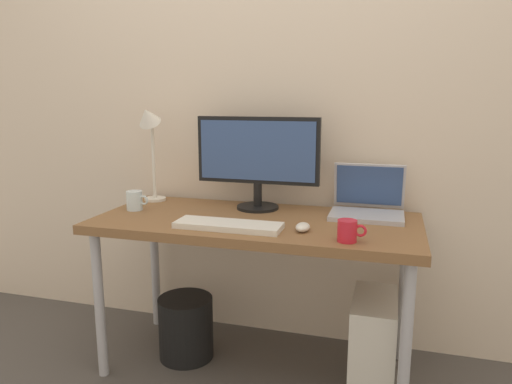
# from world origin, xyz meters

# --- Properties ---
(ground_plane) EXTENTS (6.00, 6.00, 0.00)m
(ground_plane) POSITION_xyz_m (0.00, 0.00, 0.00)
(ground_plane) COLOR #4C4742
(back_wall) EXTENTS (4.40, 0.04, 2.60)m
(back_wall) POSITION_xyz_m (0.00, 0.38, 1.30)
(back_wall) COLOR beige
(back_wall) RESTS_ON ground_plane
(desk) EXTENTS (1.41, 0.63, 0.71)m
(desk) POSITION_xyz_m (0.00, 0.00, 0.65)
(desk) COLOR brown
(desk) RESTS_ON ground_plane
(monitor) EXTENTS (0.59, 0.20, 0.44)m
(monitor) POSITION_xyz_m (-0.05, 0.18, 0.97)
(monitor) COLOR black
(monitor) RESTS_ON desk
(laptop) EXTENTS (0.32, 0.27, 0.23)m
(laptop) POSITION_xyz_m (0.47, 0.20, 0.77)
(laptop) COLOR #B2B2B7
(laptop) RESTS_ON desk
(desk_lamp) EXTENTS (0.11, 0.16, 0.50)m
(desk_lamp) POSITION_xyz_m (-0.61, 0.19, 1.07)
(desk_lamp) COLOR silver
(desk_lamp) RESTS_ON desk
(keyboard) EXTENTS (0.44, 0.14, 0.02)m
(keyboard) POSITION_xyz_m (-0.07, -0.18, 0.72)
(keyboard) COLOR silver
(keyboard) RESTS_ON desk
(mouse) EXTENTS (0.06, 0.09, 0.03)m
(mouse) POSITION_xyz_m (0.23, -0.14, 0.73)
(mouse) COLOR silver
(mouse) RESTS_ON desk
(coffee_mug) EXTENTS (0.11, 0.07, 0.08)m
(coffee_mug) POSITION_xyz_m (0.42, -0.23, 0.75)
(coffee_mug) COLOR red
(coffee_mug) RESTS_ON desk
(glass_cup) EXTENTS (0.11, 0.08, 0.09)m
(glass_cup) POSITION_xyz_m (-0.60, 0.00, 0.76)
(glass_cup) COLOR silver
(glass_cup) RESTS_ON desk
(computer_tower) EXTENTS (0.18, 0.36, 0.42)m
(computer_tower) POSITION_xyz_m (0.53, -0.04, 0.21)
(computer_tower) COLOR silver
(computer_tower) RESTS_ON ground_plane
(wastebasket) EXTENTS (0.26, 0.26, 0.30)m
(wastebasket) POSITION_xyz_m (-0.35, -0.01, 0.15)
(wastebasket) COLOR black
(wastebasket) RESTS_ON ground_plane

